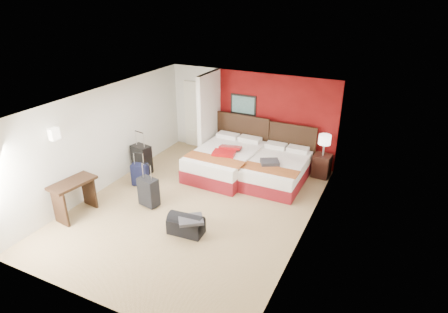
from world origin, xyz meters
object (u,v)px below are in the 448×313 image
Objects in this scene: bed_left at (225,162)px; table_lamp at (324,145)px; bed_right at (277,171)px; suitcase_charcoal at (149,193)px; nightstand at (322,166)px; suitcase_black at (142,160)px; duffel_bag at (186,225)px; desk at (75,198)px; suitcase_navy at (140,175)px; red_suitcase_open at (227,151)px.

table_lamp is at bearing 23.43° from bed_left.
suitcase_charcoal is at bearing -132.91° from bed_right.
suitcase_black reaches higher than nightstand.
duffel_bag is at bearing -116.74° from table_lamp.
bed_left is 2.24× the size of desk.
desk reaches higher than nightstand.
desk is (-2.54, -0.45, 0.23)m from duffel_bag.
suitcase_black is at bearing 107.52° from suitcase_navy.
suitcase_black is at bearing -151.88° from bed_left.
bed_left is 1.11× the size of bed_right.
bed_right is 2.76× the size of duffel_bag.
suitcase_charcoal is 1.06m from suitcase_navy.
suitcase_black is 1.06× the size of duffel_bag.
suitcase_charcoal is at bearing 152.72° from duffel_bag.
suitcase_charcoal is at bearing -124.95° from red_suitcase_open.
bed_left is 3.93× the size of table_lamp.
duffel_bag is (2.49, -1.86, -0.20)m from suitcase_black.
bed_left reaches higher than suitcase_navy.
suitcase_navy is 1.78m from desk.
desk is at bearing -132.37° from nightstand.
desk reaches higher than duffel_bag.
suitcase_charcoal is 0.92× the size of duffel_bag.
suitcase_navy reaches higher than duffel_bag.
suitcase_black is 1.38× the size of suitcase_navy.
suitcase_charcoal is (-0.94, -2.20, -0.38)m from red_suitcase_open.
red_suitcase_open reaches higher than bed_right.
bed_left is 2.89× the size of suitcase_black.
red_suitcase_open is 2.51m from table_lamp.
suitcase_black reaches higher than duffel_bag.
nightstand is 4.80m from suitcase_black.
duffel_bag is (0.37, -2.75, -0.53)m from red_suitcase_open.
desk is at bearing -79.93° from suitcase_black.
bed_left is 2.62m from table_lamp.
suitcase_navy is at bearing 144.44° from duffel_bag.
nightstand is 0.58m from table_lamp.
desk reaches higher than suitcase_black.
bed_right reaches higher than duffel_bag.
suitcase_navy is 0.56× the size of desk.
nightstand is 4.56m from suitcase_charcoal.
suitcase_black is at bearing -162.03° from bed_right.
bed_right is (1.41, 0.12, -0.03)m from bed_left.
red_suitcase_open is at bearing -42.98° from bed_left.
duffel_bag is at bearing 17.54° from desk.
duffel_bag is at bearing -11.72° from suitcase_charcoal.
suitcase_navy is (-1.63, -1.58, -0.05)m from bed_left.
red_suitcase_open reaches higher than nightstand.
red_suitcase_open reaches higher than bed_left.
desk is (-2.17, -3.20, -0.30)m from red_suitcase_open.
table_lamp is 4.29m from duffel_bag.
nightstand is (0.97, 0.81, 0.01)m from bed_right.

